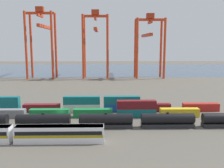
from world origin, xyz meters
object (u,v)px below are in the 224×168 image
Objects in this scene: gantry_crane_west at (42,35)px; gantry_crane_central at (96,37)px; shipping_container_12 at (82,108)px; shipping_container_14 at (122,108)px; passenger_train at (13,134)px; shipping_container_3 at (93,113)px; shipping_container_1 at (6,113)px; shipping_container_2 at (49,113)px; freight_tank_row at (106,121)px; gantry_crane_east at (149,39)px.

gantry_crane_central is (35.32, -0.80, -1.46)m from gantry_crane_west.
shipping_container_12 is 13.39m from shipping_container_14.
shipping_container_3 is at bearing 49.48° from passenger_train.
shipping_container_1 and shipping_container_3 have the same top height.
gantry_crane_central is at bearing -1.30° from gantry_crane_west.
shipping_container_2 is 13.49m from shipping_container_3.
freight_tank_row is 6.74× the size of shipping_container_3.
shipping_container_14 is at bearing 16.01° from shipping_container_2.
shipping_container_1 is 1.00× the size of shipping_container_12.
shipping_container_1 is 0.27× the size of gantry_crane_west.
shipping_container_3 and shipping_container_14 have the same top height.
shipping_container_2 is (-17.49, 10.34, -0.69)m from freight_tank_row.
shipping_container_1 is at bearing -169.78° from shipping_container_14.
shipping_container_12 is (9.40, 6.54, 0.00)m from shipping_container_2.
shipping_container_12 is at bearing 15.94° from shipping_container_1.
gantry_crane_central is at bearing -178.25° from gantry_crane_east.
passenger_train is at bearing -64.59° from shipping_container_1.
shipping_container_12 is (13.25, 26.82, -0.84)m from passenger_train.
shipping_container_2 is at bearing 79.25° from passenger_train.
shipping_container_1 is 1.00× the size of shipping_container_2.
gantry_crane_east is (35.32, 1.08, -1.39)m from gantry_crane_central.
shipping_container_12 is 1.00× the size of shipping_container_14.
gantry_crane_east reaches higher than shipping_container_2.
freight_tank_row reaches higher than passenger_train.
gantry_crane_east is (59.44, 95.50, 23.95)m from shipping_container_1.
shipping_container_3 is at bearing -108.77° from gantry_crane_east.
shipping_container_1 and shipping_container_12 have the same top height.
shipping_container_2 is 11.45m from shipping_container_12.
shipping_container_2 is 1.00× the size of shipping_container_12.
freight_tank_row is 1.79× the size of gantry_crane_west.
shipping_container_2 is 98.34m from gantry_crane_central.
freight_tank_row is 32.66m from shipping_container_1.
passenger_train is 37.81m from shipping_container_14.
shipping_container_2 is at bearing 180.00° from shipping_container_3.
passenger_train is 118.18m from gantry_crane_central.
shipping_container_3 is 11.37m from shipping_container_14.
shipping_container_3 is at bearing -68.15° from gantry_crane_west.
shipping_container_3 is 0.27× the size of gantry_crane_west.
gantry_crane_central is at bearing 82.81° from passenger_train.
freight_tank_row is 6.74× the size of shipping_container_2.
freight_tank_row is (21.34, 9.94, -0.15)m from passenger_train.
shipping_container_12 is at bearing -68.97° from gantry_crane_west.
freight_tank_row is at bearing -86.25° from gantry_crane_central.
gantry_crane_west is at bearing 111.85° from shipping_container_3.
gantry_crane_west is at bearing 118.16° from shipping_container_14.
freight_tank_row is 20.33m from shipping_container_2.
gantry_crane_central is (10.63, 94.42, 25.34)m from shipping_container_2.
gantry_crane_central is at bearing 89.20° from shipping_container_12.
gantry_crane_west is (-38.18, 95.23, 26.79)m from shipping_container_3.
passenger_train is at bearing -134.81° from shipping_container_14.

